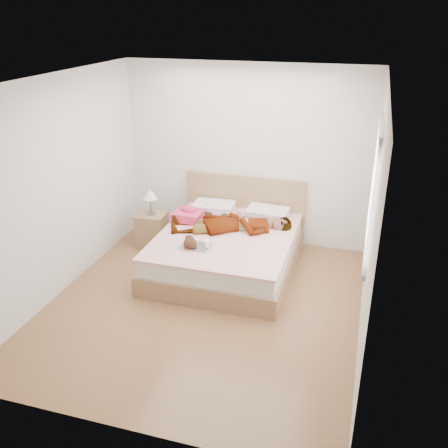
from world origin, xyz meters
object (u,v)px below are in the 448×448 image
(plush_toy, at_px, (190,242))
(woman, at_px, (232,221))
(coffee_mug, at_px, (207,244))
(towel, at_px, (188,214))
(nightstand, at_px, (152,227))
(phone, at_px, (206,201))
(bed, at_px, (228,247))
(magazine, at_px, (195,246))

(plush_toy, bearing_deg, woman, 64.88)
(coffee_mug, bearing_deg, towel, 125.15)
(nightstand, bearing_deg, plush_toy, -43.84)
(coffee_mug, height_order, plush_toy, plush_toy)
(towel, bearing_deg, phone, 60.50)
(bed, xyz_separation_m, magazine, (-0.27, -0.56, 0.24))
(nightstand, bearing_deg, woman, -7.38)
(woman, bearing_deg, nightstand, -115.72)
(magazine, bearing_deg, coffee_mug, 8.58)
(woman, height_order, phone, woman)
(coffee_mug, bearing_deg, bed, 77.67)
(magazine, height_order, coffee_mug, coffee_mug)
(phone, xyz_separation_m, coffee_mug, (0.36, -1.06, -0.15))
(towel, bearing_deg, woman, -8.11)
(towel, xyz_separation_m, magazine, (0.38, -0.78, -0.08))
(nightstand, bearing_deg, towel, -6.55)
(magazine, height_order, plush_toy, plush_toy)
(phone, bearing_deg, bed, -66.08)
(bed, bearing_deg, magazine, -115.44)
(woman, xyz_separation_m, coffee_mug, (-0.14, -0.66, -0.06))
(plush_toy, xyz_separation_m, nightstand, (-0.93, 0.89, -0.29))
(bed, distance_m, plush_toy, 0.75)
(woman, bearing_deg, bed, -28.95)
(towel, relative_size, nightstand, 0.46)
(coffee_mug, bearing_deg, magazine, -171.42)
(bed, relative_size, coffee_mug, 16.45)
(plush_toy, bearing_deg, phone, 98.01)
(coffee_mug, bearing_deg, plush_toy, -161.32)
(phone, distance_m, nightstand, 0.91)
(phone, xyz_separation_m, nightstand, (-0.77, -0.24, -0.41))
(phone, relative_size, plush_toy, 0.37)
(phone, distance_m, bed, 0.83)
(magazine, bearing_deg, plush_toy, -139.12)
(woman, distance_m, magazine, 0.75)
(phone, height_order, nightstand, nightstand)
(towel, height_order, plush_toy, towel)
(phone, bearing_deg, plush_toy, -100.33)
(woman, relative_size, nightstand, 1.86)
(woman, relative_size, bed, 0.79)
(magazine, distance_m, nightstand, 1.32)
(phone, bearing_deg, magazine, -97.29)
(woman, bearing_deg, magazine, -41.28)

